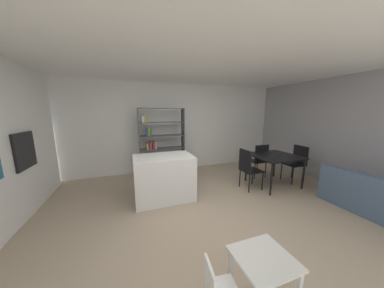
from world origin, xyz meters
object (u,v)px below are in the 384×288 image
(kitchen_island, at_px, (164,177))
(dining_chair_far, at_px, (259,158))
(dining_chair_window_side, at_px, (297,160))
(built_in_oven, at_px, (25,150))
(open_bookshelf, at_px, (159,142))
(dining_chair_island_side, at_px, (248,167))
(dining_table, at_px, (274,158))
(child_table, at_px, (263,266))

(kitchen_island, relative_size, dining_chair_far, 1.27)
(kitchen_island, xyz_separation_m, dining_chair_window_side, (3.43, -0.23, 0.10))
(built_in_oven, xyz_separation_m, dining_chair_window_side, (5.74, -0.45, -0.60))
(open_bookshelf, distance_m, dining_chair_island_side, 2.49)
(built_in_oven, bearing_deg, kitchen_island, -5.54)
(kitchen_island, xyz_separation_m, dining_chair_island_side, (1.92, -0.22, 0.10))
(built_in_oven, height_order, dining_chair_window_side, built_in_oven)
(dining_chair_far, height_order, dining_chair_window_side, dining_chair_window_side)
(built_in_oven, xyz_separation_m, dining_table, (4.99, -0.45, -0.48))
(kitchen_island, relative_size, dining_chair_island_side, 1.24)
(dining_chair_far, bearing_deg, dining_chair_island_side, 35.04)
(kitchen_island, xyz_separation_m, dining_chair_far, (2.68, 0.30, 0.09))
(built_in_oven, distance_m, open_bookshelf, 2.77)
(open_bookshelf, bearing_deg, dining_chair_window_side, -27.46)
(dining_chair_far, distance_m, dining_chair_window_side, 0.92)
(child_table, xyz_separation_m, dining_table, (2.22, 2.16, 0.27))
(child_table, height_order, dining_table, dining_table)
(dining_chair_far, relative_size, dining_chair_island_side, 0.98)
(dining_chair_far, bearing_deg, child_table, 50.81)
(kitchen_island, height_order, dining_chair_far, dining_chair_far)
(dining_table, xyz_separation_m, dining_chair_far, (-0.00, 0.52, -0.13))
(child_table, relative_size, dining_chair_island_side, 0.54)
(dining_chair_window_side, bearing_deg, kitchen_island, -90.79)
(kitchen_island, xyz_separation_m, open_bookshelf, (0.15, 1.48, 0.49))
(dining_chair_window_side, bearing_deg, built_in_oven, -91.48)
(open_bookshelf, xyz_separation_m, child_table, (0.31, -3.86, -0.53))
(child_table, relative_size, dining_table, 0.48)
(kitchen_island, bearing_deg, dining_chair_window_side, -3.82)
(built_in_oven, bearing_deg, dining_table, -5.13)
(child_table, distance_m, dining_chair_far, 3.48)
(kitchen_island, relative_size, dining_chair_window_side, 1.26)
(dining_chair_far, relative_size, dining_chair_window_side, 1.00)
(dining_chair_window_side, bearing_deg, open_bookshelf, -114.43)
(dining_chair_island_side, xyz_separation_m, dining_chair_window_side, (1.51, -0.00, 0.00))
(dining_table, xyz_separation_m, dining_chair_window_side, (0.75, -0.01, -0.13))
(built_in_oven, bearing_deg, dining_chair_window_side, -4.51)
(dining_chair_window_side, bearing_deg, dining_chair_island_side, -87.13)
(open_bookshelf, relative_size, child_table, 3.69)
(dining_table, bearing_deg, kitchen_island, 175.23)
(child_table, bearing_deg, dining_chair_window_side, 35.92)
(dining_table, distance_m, dining_chair_island_side, 0.77)
(dining_chair_island_side, bearing_deg, dining_chair_far, -55.94)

